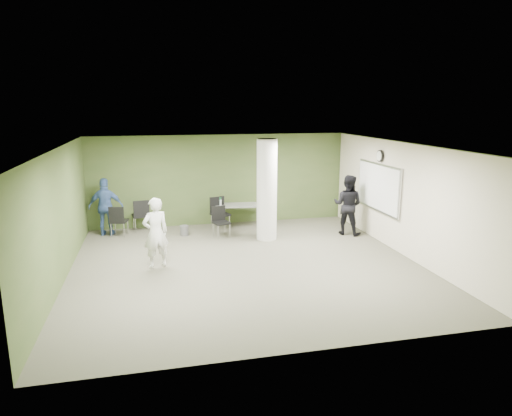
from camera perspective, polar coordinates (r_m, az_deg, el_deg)
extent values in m
plane|color=#4F4E3E|center=(10.83, -1.22, -7.14)|extent=(8.00, 8.00, 0.00)
plane|color=white|center=(10.23, -1.29, 7.78)|extent=(8.00, 8.00, 0.00)
cube|color=#3E5528|center=(14.31, -4.51, 3.53)|extent=(8.00, 2.80, 0.02)
cube|color=#3E5528|center=(10.42, -23.34, -0.98)|extent=(0.02, 8.00, 2.80)
cube|color=beige|center=(11.89, 17.98, 1.05)|extent=(0.02, 8.00, 2.80)
cylinder|color=silver|center=(12.57, 1.36, 2.28)|extent=(0.56, 0.56, 2.80)
cube|color=silver|center=(12.87, 15.03, 2.54)|extent=(0.04, 2.30, 1.30)
cube|color=white|center=(12.85, 14.93, 2.54)|extent=(0.02, 2.20, 1.20)
cylinder|color=black|center=(12.75, 15.25, 6.30)|extent=(0.05, 0.32, 0.32)
cylinder|color=white|center=(12.74, 15.13, 6.30)|extent=(0.02, 0.26, 0.26)
cube|color=gray|center=(13.96, -2.02, 0.37)|extent=(1.57, 0.84, 0.04)
cylinder|color=silver|center=(13.76, -4.74, -1.37)|extent=(0.04, 0.04, 0.67)
cylinder|color=silver|center=(13.84, 0.86, -1.24)|extent=(0.04, 0.04, 0.67)
cylinder|color=silver|center=(14.27, -4.78, -0.86)|extent=(0.04, 0.04, 0.67)
cylinder|color=silver|center=(14.35, 0.62, -0.74)|extent=(0.04, 0.04, 0.67)
cylinder|color=#1A4F2C|center=(13.85, -4.47, 0.85)|extent=(0.07, 0.07, 0.25)
cylinder|color=#B2B2B7|center=(13.81, -4.44, 0.67)|extent=(0.06, 0.06, 0.18)
cylinder|color=#4C4C4C|center=(13.34, -8.96, -2.79)|extent=(0.25, 0.25, 0.29)
cube|color=black|center=(13.63, -16.73, -1.58)|extent=(0.55, 0.55, 0.05)
cube|color=black|center=(13.39, -17.06, -0.79)|extent=(0.42, 0.15, 0.44)
cylinder|color=silver|center=(13.80, -15.70, -2.32)|extent=(0.02, 0.02, 0.42)
cylinder|color=silver|center=(13.91, -17.16, -2.29)|extent=(0.02, 0.02, 0.42)
cylinder|color=silver|center=(13.46, -16.16, -2.73)|extent=(0.02, 0.02, 0.42)
cylinder|color=silver|center=(13.58, -17.65, -2.70)|extent=(0.02, 0.02, 0.42)
cube|color=black|center=(14.01, -14.21, -0.92)|extent=(0.55, 0.55, 0.05)
cube|color=black|center=(13.74, -14.14, -0.06)|extent=(0.46, 0.11, 0.47)
cylinder|color=silver|center=(14.28, -13.48, -1.63)|extent=(0.02, 0.02, 0.45)
cylinder|color=silver|center=(14.23, -15.05, -1.77)|extent=(0.02, 0.02, 0.45)
cylinder|color=silver|center=(13.90, -13.23, -2.01)|extent=(0.02, 0.02, 0.45)
cylinder|color=silver|center=(13.85, -14.85, -2.15)|extent=(0.02, 0.02, 0.45)
cube|color=black|center=(12.97, -4.36, -1.85)|extent=(0.53, 0.53, 0.05)
cube|color=black|center=(13.09, -4.72, -0.66)|extent=(0.41, 0.14, 0.42)
cylinder|color=silver|center=(12.81, -4.76, -3.07)|extent=(0.02, 0.02, 0.40)
cylinder|color=silver|center=(12.94, -3.30, -2.88)|extent=(0.02, 0.02, 0.40)
cylinder|color=silver|center=(13.12, -5.37, -2.69)|extent=(0.02, 0.02, 0.40)
cylinder|color=silver|center=(13.26, -3.94, -2.51)|extent=(0.02, 0.02, 0.40)
cube|color=black|center=(13.70, -4.48, -0.81)|extent=(0.61, 0.61, 0.05)
cube|color=black|center=(13.84, -4.89, 0.45)|extent=(0.46, 0.18, 0.48)
cylinder|color=silver|center=(13.51, -4.87, -2.12)|extent=(0.02, 0.02, 0.46)
cylinder|color=silver|center=(13.67, -3.33, -1.91)|extent=(0.02, 0.02, 0.46)
cylinder|color=silver|center=(13.86, -5.57, -1.74)|extent=(0.02, 0.02, 0.46)
cylinder|color=silver|center=(14.03, -4.06, -1.54)|extent=(0.02, 0.02, 0.46)
imported|color=white|center=(10.70, -12.43, -3.06)|extent=(0.70, 0.57, 1.65)
imported|color=black|center=(13.41, 11.40, 0.39)|extent=(1.07, 1.05, 1.74)
imported|color=#3C5A95|center=(13.74, -18.24, 0.13)|extent=(1.02, 0.53, 1.67)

